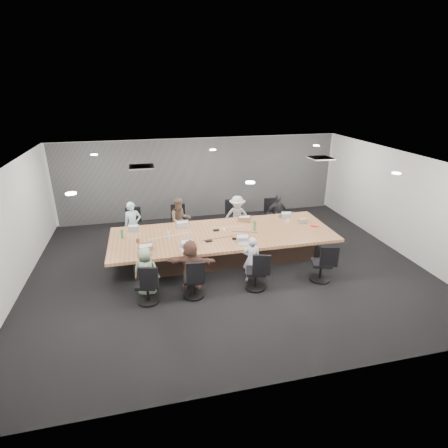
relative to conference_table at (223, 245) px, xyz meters
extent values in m
cube|color=black|center=(0.00, -0.50, -0.40)|extent=(10.00, 8.00, 0.00)
cube|color=white|center=(0.00, -0.50, 2.40)|extent=(10.00, 8.00, 0.00)
cube|color=beige|center=(0.00, 3.50, 1.00)|extent=(10.00, 0.00, 2.80)
cube|color=beige|center=(0.00, -4.50, 1.00)|extent=(10.00, 0.00, 2.80)
cube|color=beige|center=(-5.00, -0.50, 1.00)|extent=(0.00, 8.00, 2.80)
cube|color=beige|center=(5.00, -0.50, 1.00)|extent=(0.00, 8.00, 2.80)
cube|color=#57575A|center=(0.00, 3.42, 1.00)|extent=(9.80, 0.04, 2.80)
cube|color=#3A2820|center=(0.00, 0.00, -0.07)|extent=(4.80, 1.40, 0.66)
cube|color=#B4794F|center=(0.00, 0.00, 0.30)|extent=(6.00, 2.20, 0.08)
imported|color=#ADD1E1|center=(-2.40, 1.35, 0.28)|extent=(0.53, 0.38, 1.36)
cube|color=#B2B2B7|center=(-2.40, 0.80, 0.35)|extent=(0.32, 0.25, 0.02)
imported|color=brown|center=(-1.01, 1.35, 0.29)|extent=(0.76, 0.64, 1.39)
cube|color=#B2B2B7|center=(-1.01, 0.80, 0.35)|extent=(0.37, 0.27, 0.02)
imported|color=#A6A6A6|center=(0.76, 1.35, 0.26)|extent=(0.95, 0.69, 1.33)
cube|color=#8C6647|center=(0.76, 0.80, 0.35)|extent=(0.38, 0.30, 0.02)
imported|color=#29292F|center=(2.07, 1.35, 0.24)|extent=(0.77, 0.37, 1.28)
cube|color=#B2B2B7|center=(2.07, 0.80, 0.35)|extent=(0.32, 0.25, 0.02)
imported|color=#89A384|center=(-2.10, -1.35, 0.18)|extent=(0.64, 0.48, 1.17)
cube|color=#8C6647|center=(-2.10, -0.80, 0.35)|extent=(0.39, 0.30, 0.02)
imported|color=brown|center=(-1.08, -1.35, 0.22)|extent=(1.20, 0.63, 1.24)
cube|color=#B2B2B7|center=(-1.08, -0.80, 0.35)|extent=(0.37, 0.28, 0.02)
imported|color=silver|center=(0.39, -1.35, 0.18)|extent=(0.48, 0.37, 1.17)
cube|color=#B2B2B7|center=(0.39, -0.80, 0.35)|extent=(0.35, 0.27, 0.02)
cylinder|color=#31783E|center=(-2.65, 0.30, 0.46)|extent=(0.09, 0.09, 0.25)
cylinder|color=#31783E|center=(0.89, 0.00, 0.48)|extent=(0.09, 0.09, 0.27)
cylinder|color=silver|center=(-1.48, -0.07, 0.45)|extent=(0.08, 0.08, 0.22)
cylinder|color=white|center=(0.04, 0.06, 0.39)|extent=(0.11, 0.11, 0.11)
cylinder|color=white|center=(2.00, 0.31, 0.39)|extent=(0.10, 0.10, 0.11)
cylinder|color=brown|center=(-2.26, -0.08, 0.39)|extent=(0.10, 0.10, 0.11)
cube|color=black|center=(-0.48, -0.43, 0.35)|extent=(0.18, 0.14, 0.03)
cube|color=black|center=(-0.15, 0.22, 0.35)|extent=(0.16, 0.11, 0.03)
cube|color=black|center=(0.21, -0.48, 0.37)|extent=(0.15, 0.08, 0.06)
cube|color=gray|center=(2.44, 0.22, 0.40)|extent=(0.24, 0.16, 0.13)
cube|color=red|center=(2.65, -0.11, 0.36)|extent=(0.22, 0.21, 0.04)
camera|label=1|loc=(-1.95, -8.47, 4.12)|focal=28.00mm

